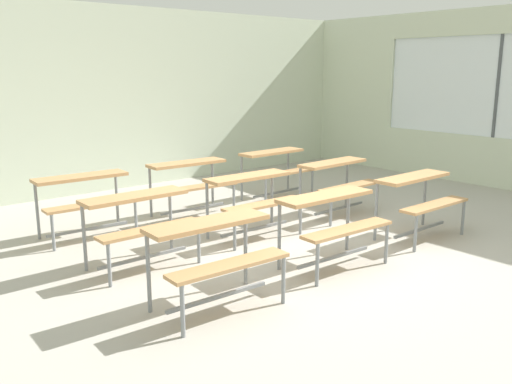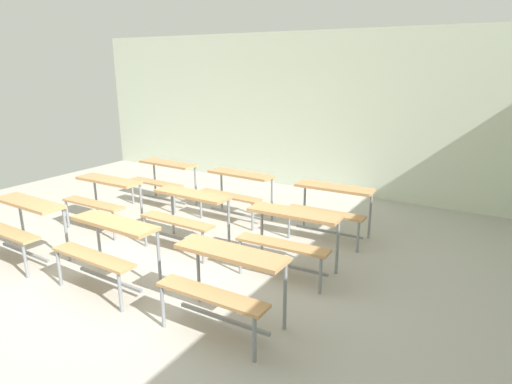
{
  "view_description": "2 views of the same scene",
  "coord_description": "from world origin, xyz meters",
  "px_view_note": "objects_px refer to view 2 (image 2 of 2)",
  "views": [
    {
      "loc": [
        -4.02,
        -3.96,
        2.0
      ],
      "look_at": [
        0.02,
        0.86,
        0.56
      ],
      "focal_mm": 38.06,
      "sensor_mm": 36.0,
      "label": 1
    },
    {
      "loc": [
        3.62,
        -3.36,
        2.39
      ],
      "look_at": [
        0.68,
        1.63,
        0.7
      ],
      "focal_mm": 30.6,
      "sensor_mm": 36.0,
      "label": 2
    }
  ],
  "objects_px": {
    "desk_bench_r1c0": "(104,192)",
    "desk_bench_r1c2": "(290,229)",
    "desk_bench_r2c2": "(331,200)",
    "desk_bench_r0c2": "(224,273)",
    "desk_bench_r2c1": "(237,185)",
    "desk_bench_r2c0": "(164,173)",
    "desk_bench_r0c0": "(22,217)",
    "desk_bench_r1c1": "(187,207)",
    "desk_bench_r0c1": "(108,240)"
  },
  "relations": [
    {
      "from": "desk_bench_r1c0",
      "to": "desk_bench_r1c2",
      "type": "xyz_separation_m",
      "value": [
        3.07,
        0.06,
        0.0
      ]
    },
    {
      "from": "desk_bench_r1c2",
      "to": "desk_bench_r2c2",
      "type": "relative_size",
      "value": 1.01
    },
    {
      "from": "desk_bench_r0c2",
      "to": "desk_bench_r2c1",
      "type": "xyz_separation_m",
      "value": [
        -1.55,
        2.59,
        0.0
      ]
    },
    {
      "from": "desk_bench_r2c1",
      "to": "desk_bench_r2c2",
      "type": "bearing_deg",
      "value": 2.73
    },
    {
      "from": "desk_bench_r1c2",
      "to": "desk_bench_r2c2",
      "type": "height_order",
      "value": "same"
    },
    {
      "from": "desk_bench_r2c1",
      "to": "desk_bench_r2c0",
      "type": "bearing_deg",
      "value": -177.08
    },
    {
      "from": "desk_bench_r0c0",
      "to": "desk_bench_r1c1",
      "type": "relative_size",
      "value": 1.01
    },
    {
      "from": "desk_bench_r0c0",
      "to": "desk_bench_r0c2",
      "type": "xyz_separation_m",
      "value": [
        3.03,
        0.04,
        0.0
      ]
    },
    {
      "from": "desk_bench_r0c0",
      "to": "desk_bench_r2c0",
      "type": "height_order",
      "value": "same"
    },
    {
      "from": "desk_bench_r0c1",
      "to": "desk_bench_r0c2",
      "type": "relative_size",
      "value": 1.02
    },
    {
      "from": "desk_bench_r1c0",
      "to": "desk_bench_r2c2",
      "type": "xyz_separation_m",
      "value": [
        3.07,
        1.34,
        0.0
      ]
    },
    {
      "from": "desk_bench_r1c2",
      "to": "desk_bench_r0c2",
      "type": "bearing_deg",
      "value": -93.07
    },
    {
      "from": "desk_bench_r1c0",
      "to": "desk_bench_r2c0",
      "type": "distance_m",
      "value": 1.34
    },
    {
      "from": "desk_bench_r0c2",
      "to": "desk_bench_r2c2",
      "type": "xyz_separation_m",
      "value": [
        0.03,
        2.59,
        0.0
      ]
    },
    {
      "from": "desk_bench_r0c2",
      "to": "desk_bench_r1c2",
      "type": "distance_m",
      "value": 1.31
    },
    {
      "from": "desk_bench_r1c2",
      "to": "desk_bench_r2c2",
      "type": "distance_m",
      "value": 1.28
    },
    {
      "from": "desk_bench_r0c1",
      "to": "desk_bench_r2c2",
      "type": "distance_m",
      "value": 3.02
    },
    {
      "from": "desk_bench_r2c2",
      "to": "desk_bench_r2c0",
      "type": "bearing_deg",
      "value": 178.67
    },
    {
      "from": "desk_bench_r1c0",
      "to": "desk_bench_r1c1",
      "type": "bearing_deg",
      "value": 2.09
    },
    {
      "from": "desk_bench_r0c1",
      "to": "desk_bench_r1c1",
      "type": "height_order",
      "value": "same"
    },
    {
      "from": "desk_bench_r0c0",
      "to": "desk_bench_r0c2",
      "type": "distance_m",
      "value": 3.03
    },
    {
      "from": "desk_bench_r0c0",
      "to": "desk_bench_r0c2",
      "type": "relative_size",
      "value": 1.02
    },
    {
      "from": "desk_bench_r1c1",
      "to": "desk_bench_r2c2",
      "type": "height_order",
      "value": "same"
    },
    {
      "from": "desk_bench_r0c1",
      "to": "desk_bench_r2c0",
      "type": "xyz_separation_m",
      "value": [
        -1.53,
        2.59,
        0.0
      ]
    },
    {
      "from": "desk_bench_r1c2",
      "to": "desk_bench_r2c0",
      "type": "relative_size",
      "value": 1.0
    },
    {
      "from": "desk_bench_r1c2",
      "to": "desk_bench_r0c1",
      "type": "bearing_deg",
      "value": -142.05
    },
    {
      "from": "desk_bench_r2c1",
      "to": "desk_bench_r2c2",
      "type": "xyz_separation_m",
      "value": [
        1.58,
        -0.0,
        0.0
      ]
    },
    {
      "from": "desk_bench_r2c0",
      "to": "desk_bench_r1c2",
      "type": "bearing_deg",
      "value": -20.11
    },
    {
      "from": "desk_bench_r0c0",
      "to": "desk_bench_r2c0",
      "type": "relative_size",
      "value": 1.0
    },
    {
      "from": "desk_bench_r2c2",
      "to": "desk_bench_r1c1",
      "type": "bearing_deg",
      "value": -141.39
    },
    {
      "from": "desk_bench_r0c2",
      "to": "desk_bench_r0c0",
      "type": "bearing_deg",
      "value": -179.33
    },
    {
      "from": "desk_bench_r0c2",
      "to": "desk_bench_r1c1",
      "type": "height_order",
      "value": "same"
    },
    {
      "from": "desk_bench_r2c0",
      "to": "desk_bench_r2c2",
      "type": "distance_m",
      "value": 3.09
    },
    {
      "from": "desk_bench_r1c0",
      "to": "desk_bench_r2c1",
      "type": "relative_size",
      "value": 0.98
    },
    {
      "from": "desk_bench_r1c2",
      "to": "desk_bench_r1c1",
      "type": "bearing_deg",
      "value": 177.97
    },
    {
      "from": "desk_bench_r0c0",
      "to": "desk_bench_r2c1",
      "type": "relative_size",
      "value": 1.0
    },
    {
      "from": "desk_bench_r2c0",
      "to": "desk_bench_r2c1",
      "type": "xyz_separation_m",
      "value": [
        1.52,
        0.0,
        0.0
      ]
    },
    {
      "from": "desk_bench_r1c0",
      "to": "desk_bench_r2c1",
      "type": "height_order",
      "value": "same"
    },
    {
      "from": "desk_bench_r0c0",
      "to": "desk_bench_r1c1",
      "type": "height_order",
      "value": "same"
    },
    {
      "from": "desk_bench_r0c0",
      "to": "desk_bench_r2c1",
      "type": "bearing_deg",
      "value": 62.84
    },
    {
      "from": "desk_bench_r0c1",
      "to": "desk_bench_r1c0",
      "type": "xyz_separation_m",
      "value": [
        -1.51,
        1.25,
        0.0
      ]
    },
    {
      "from": "desk_bench_r1c1",
      "to": "desk_bench_r2c0",
      "type": "distance_m",
      "value": 2.02
    },
    {
      "from": "desk_bench_r0c0",
      "to": "desk_bench_r0c1",
      "type": "distance_m",
      "value": 1.5
    },
    {
      "from": "desk_bench_r0c2",
      "to": "desk_bench_r0c1",
      "type": "bearing_deg",
      "value": 179.89
    },
    {
      "from": "desk_bench_r0c0",
      "to": "desk_bench_r2c0",
      "type": "distance_m",
      "value": 2.63
    },
    {
      "from": "desk_bench_r1c2",
      "to": "desk_bench_r0c0",
      "type": "bearing_deg",
      "value": -158.3
    },
    {
      "from": "desk_bench_r0c1",
      "to": "desk_bench_r2c2",
      "type": "bearing_deg",
      "value": 60.99
    },
    {
      "from": "desk_bench_r0c2",
      "to": "desk_bench_r2c1",
      "type": "bearing_deg",
      "value": 120.78
    },
    {
      "from": "desk_bench_r2c1",
      "to": "desk_bench_r1c1",
      "type": "bearing_deg",
      "value": -85.25
    },
    {
      "from": "desk_bench_r1c0",
      "to": "desk_bench_r2c2",
      "type": "height_order",
      "value": "same"
    }
  ]
}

